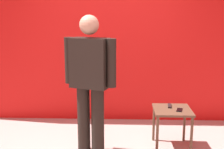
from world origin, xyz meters
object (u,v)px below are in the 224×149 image
Objects in this scene: tv_remote at (170,106)px; standing_person at (90,78)px; cell_phone at (179,110)px; side_table at (172,115)px.

standing_person is at bearing -157.60° from tv_remote.
cell_phone is (1.19, 0.11, -0.45)m from standing_person.
standing_person is 12.64× the size of cell_phone.
standing_person is at bearing -171.60° from side_table.
cell_phone is at bearing -47.64° from tv_remote.
standing_person is 1.24m from side_table.
cell_phone is at bearing -29.99° from side_table.
tv_remote is (1.08, 0.27, -0.45)m from standing_person.
cell_phone is at bearing 5.48° from standing_person.
side_table is 0.14m from cell_phone.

